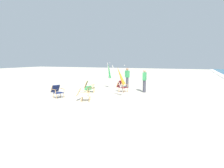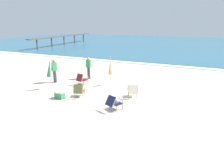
# 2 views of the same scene
# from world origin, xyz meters

# --- Properties ---
(ground_plane) EXTENTS (80.00, 80.00, 0.00)m
(ground_plane) POSITION_xyz_m (0.00, 0.00, 0.00)
(ground_plane) COLOR beige
(beach_chair_far_center) EXTENTS (0.72, 0.82, 0.81)m
(beach_chair_far_center) POSITION_xyz_m (-1.52, 1.80, 0.43)
(beach_chair_far_center) COLOR maroon
(beach_chair_far_center) RESTS_ON ground
(beach_chair_mid_center) EXTENTS (0.84, 0.94, 0.77)m
(beach_chair_mid_center) POSITION_xyz_m (2.08, -1.09, 0.42)
(beach_chair_mid_center) COLOR #19234C
(beach_chair_mid_center) RESTS_ON ground
(beach_chair_front_left) EXTENTS (0.82, 0.91, 0.79)m
(beach_chair_front_left) POSITION_xyz_m (2.41, 0.90, 0.42)
(beach_chair_front_left) COLOR beige
(beach_chair_front_left) RESTS_ON ground
(beach_chair_back_right) EXTENTS (0.77, 0.86, 0.80)m
(beach_chair_back_right) POSITION_xyz_m (-0.41, -0.27, 0.43)
(beach_chair_back_right) COLOR #515B33
(beach_chair_back_right) RESTS_ON ground
(umbrella_furled_green) EXTENTS (0.55, 0.24, 2.09)m
(umbrella_furled_green) POSITION_xyz_m (-2.87, 0.26, 1.36)
(umbrella_furled_green) COLOR #B7B2A8
(umbrella_furled_green) RESTS_ON ground
(umbrella_furled_orange) EXTENTS (0.49, 0.82, 1.99)m
(umbrella_furled_orange) POSITION_xyz_m (0.35, 2.39, 1.30)
(umbrella_furled_orange) COLOR #B7B2A8
(umbrella_furled_orange) RESTS_ON ground
(person_near_chairs) EXTENTS (0.29, 0.38, 1.63)m
(person_near_chairs) POSITION_xyz_m (-3.58, 1.57, 0.84)
(person_near_chairs) COLOR #383842
(person_near_chairs) RESTS_ON ground
(person_by_waterline) EXTENTS (0.35, 0.22, 1.63)m
(person_by_waterline) POSITION_xyz_m (-1.88, 3.39, 0.84)
(person_by_waterline) COLOR #383842
(person_by_waterline) RESTS_ON ground
(cooler_box) EXTENTS (0.49, 0.35, 0.40)m
(cooler_box) POSITION_xyz_m (-1.34, -0.84, 0.20)
(cooler_box) COLOR #338C4C
(cooler_box) RESTS_ON ground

